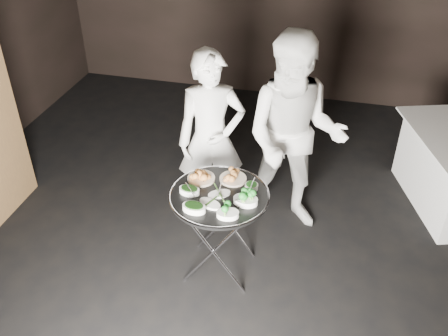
% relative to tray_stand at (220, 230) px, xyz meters
% --- Properties ---
extents(floor, '(6.00, 7.00, 0.05)m').
position_rel_tray_stand_xyz_m(floor, '(0.01, -0.03, -0.46)').
color(floor, black).
rests_on(floor, ground).
extents(tray_stand, '(0.53, 0.45, 0.78)m').
position_rel_tray_stand_xyz_m(tray_stand, '(0.00, 0.00, 0.00)').
color(tray_stand, silver).
rests_on(tray_stand, floor).
extents(serving_tray, '(0.79, 0.79, 0.04)m').
position_rel_tray_stand_xyz_m(serving_tray, '(0.00, 0.00, 0.35)').
color(serving_tray, black).
rests_on(serving_tray, tray_stand).
extents(potato_plate_a, '(0.22, 0.22, 0.08)m').
position_rel_tray_stand_xyz_m(potato_plate_a, '(-0.19, 0.16, 0.40)').
color(potato_plate_a, beige).
rests_on(potato_plate_a, serving_tray).
extents(potato_plate_b, '(0.22, 0.22, 0.08)m').
position_rel_tray_stand_xyz_m(potato_plate_b, '(0.06, 0.22, 0.40)').
color(potato_plate_b, beige).
rests_on(potato_plate_b, serving_tray).
extents(greens_bowl, '(0.11, 0.11, 0.06)m').
position_rel_tray_stand_xyz_m(greens_bowl, '(0.23, 0.14, 0.39)').
color(greens_bowl, white).
rests_on(greens_bowl, serving_tray).
extents(asparagus_plate_a, '(0.20, 0.18, 0.04)m').
position_rel_tray_stand_xyz_m(asparagus_plate_a, '(0.00, -0.00, 0.38)').
color(asparagus_plate_a, white).
rests_on(asparagus_plate_a, serving_tray).
extents(asparagus_plate_b, '(0.21, 0.17, 0.04)m').
position_rel_tray_stand_xyz_m(asparagus_plate_b, '(-0.04, -0.14, 0.38)').
color(asparagus_plate_b, white).
rests_on(asparagus_plate_b, serving_tray).
extents(spinach_bowl_a, '(0.18, 0.13, 0.07)m').
position_rel_tray_stand_xyz_m(spinach_bowl_a, '(-0.23, -0.04, 0.39)').
color(spinach_bowl_a, white).
rests_on(spinach_bowl_a, serving_tray).
extents(spinach_bowl_b, '(0.19, 0.13, 0.07)m').
position_rel_tray_stand_xyz_m(spinach_bowl_b, '(-0.13, -0.23, 0.40)').
color(spinach_bowl_b, white).
rests_on(spinach_bowl_b, serving_tray).
extents(broccoli_bowl_a, '(0.19, 0.14, 0.08)m').
position_rel_tray_stand_xyz_m(broccoli_bowl_a, '(0.22, -0.05, 0.40)').
color(broccoli_bowl_a, white).
rests_on(broccoli_bowl_a, serving_tray).
extents(broccoli_bowl_b, '(0.19, 0.15, 0.07)m').
position_rel_tray_stand_xyz_m(broccoli_bowl_b, '(0.13, -0.24, 0.39)').
color(broccoli_bowl_b, white).
rests_on(broccoli_bowl_b, serving_tray).
extents(serving_utensils, '(0.58, 0.41, 0.01)m').
position_rel_tray_stand_xyz_m(serving_utensils, '(0.02, 0.07, 0.41)').
color(serving_utensils, silver).
rests_on(serving_utensils, serving_tray).
extents(waiter_left, '(0.71, 0.59, 1.67)m').
position_rel_tray_stand_xyz_m(waiter_left, '(-0.26, 0.72, 0.39)').
color(waiter_left, white).
rests_on(waiter_left, floor).
extents(waiter_right, '(0.93, 0.73, 1.86)m').
position_rel_tray_stand_xyz_m(waiter_right, '(0.47, 0.78, 0.49)').
color(waiter_right, white).
rests_on(waiter_right, floor).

